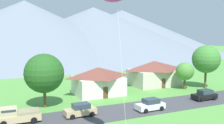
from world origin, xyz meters
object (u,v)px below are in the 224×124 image
parked_car_tan_mid_east (80,110)px  house_leftmost (154,73)px  house_left_center (98,80)px  parked_car_white_mid_west (150,105)px  tree_center (206,59)px  tree_left_of_center (44,73)px  pickup_truck_sand_west_side (17,115)px  tree_near_left (185,71)px  parked_car_black_west_end (204,95)px

parked_car_tan_mid_east → house_leftmost: bearing=32.8°
house_left_center → parked_car_white_mid_west: house_left_center is taller
house_leftmost → tree_center: tree_center is taller
tree_left_of_center → pickup_truck_sand_west_side: size_ratio=1.53×
house_leftmost → tree_left_of_center: bearing=-163.7°
tree_near_left → parked_car_white_mid_west: bearing=-147.0°
tree_center → parked_car_tan_mid_east: 30.01m
tree_center → parked_car_white_mid_west: (-18.98, -8.43, -5.06)m
house_left_center → parked_car_tan_mid_east: house_left_center is taller
tree_near_left → tree_center: size_ratio=0.62×
house_left_center → parked_car_black_west_end: size_ratio=2.12×
tree_near_left → parked_car_white_mid_west: (-14.29, -9.27, -2.74)m
tree_left_of_center → parked_car_black_west_end: bearing=-15.7°
parked_car_white_mid_west → pickup_truck_sand_west_side: bearing=172.1°
tree_near_left → house_left_center: bearing=169.6°
house_leftmost → parked_car_white_mid_west: size_ratio=2.49×
house_leftmost → pickup_truck_sand_west_side: (-28.70, -12.81, -1.68)m
parked_car_black_west_end → pickup_truck_sand_west_side: 29.18m
tree_left_of_center → tree_center: (32.32, 0.29, 0.78)m
parked_car_white_mid_west → tree_center: bearing=23.9°
house_leftmost → parked_car_black_west_end: (0.45, -14.09, -1.87)m
pickup_truck_sand_west_side → tree_left_of_center: bearing=52.8°
parked_car_black_west_end → parked_car_tan_mid_east: same height
tree_near_left → tree_center: (4.69, -0.84, 2.32)m
house_left_center → tree_left_of_center: (-10.31, -4.31, 2.56)m
tree_near_left → parked_car_white_mid_west: 17.25m
parked_car_black_west_end → parked_car_white_mid_west: size_ratio=1.00×
parked_car_black_west_end → house_leftmost: bearing=91.8°
tree_left_of_center → parked_car_black_west_end: tree_left_of_center is taller
tree_left_of_center → tree_center: 32.33m
tree_left_of_center → parked_car_tan_mid_east: size_ratio=1.89×
tree_left_of_center → parked_car_tan_mid_east: tree_left_of_center is taller
tree_center → tree_near_left: bearing=169.8°
tree_near_left → parked_car_tan_mid_east: size_ratio=1.27×
house_leftmost → pickup_truck_sand_west_side: 31.48m
tree_near_left → pickup_truck_sand_west_side: tree_near_left is taller
house_leftmost → tree_left_of_center: size_ratio=1.31×
parked_car_tan_mid_east → house_left_center: bearing=57.4°
tree_left_of_center → tree_center: bearing=0.5°
parked_car_tan_mid_east → parked_car_white_mid_west: bearing=-10.3°
house_left_center → parked_car_white_mid_west: (3.03, -12.45, -1.72)m
house_left_center → tree_center: bearing=-10.4°
tree_left_of_center → parked_car_white_mid_west: 16.20m
tree_near_left → parked_car_tan_mid_east: 25.42m
tree_center → house_leftmost: bearing=139.2°
tree_center → parked_car_white_mid_west: 21.37m
pickup_truck_sand_west_side → house_leftmost: bearing=24.1°
tree_near_left → parked_car_black_west_end: (-2.79, -8.09, -2.74)m
house_left_center → tree_near_left: (17.33, -3.18, 1.02)m
parked_car_black_west_end → tree_center: bearing=44.1°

